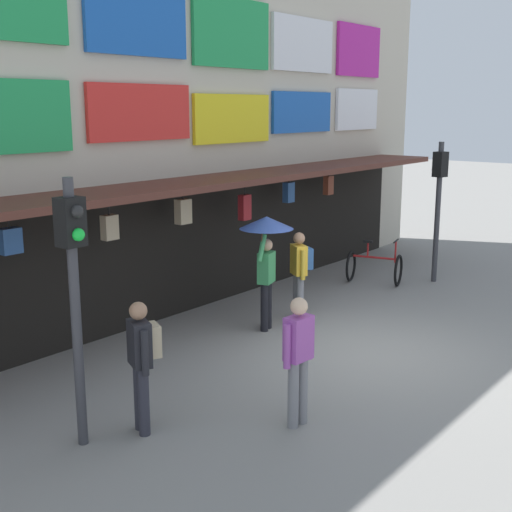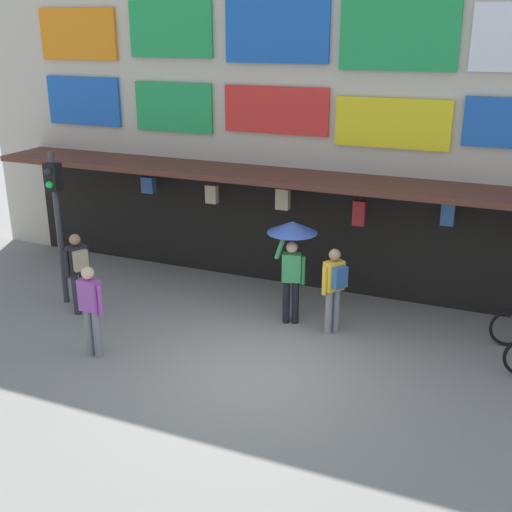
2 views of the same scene
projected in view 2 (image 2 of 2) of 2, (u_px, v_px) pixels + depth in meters
The scene contains 7 objects.
ground_plane at pixel (256, 371), 10.75m from camera, with size 80.00×80.00×0.00m, color gray.
shopfront at pixel (341, 105), 13.39m from camera, with size 18.00×2.60×8.00m.
traffic_light_near at pixel (56, 204), 12.80m from camera, with size 0.28×0.33×3.20m.
pedestrian_in_white at pixel (334, 285), 11.81m from camera, with size 0.47×0.48×1.68m.
pedestrian_with_umbrella at pixel (292, 244), 12.01m from camera, with size 0.96×0.96×2.08m.
pedestrian_in_black at pixel (91, 306), 10.97m from camera, with size 0.53×0.24×1.68m.
pedestrian_in_red at pixel (78, 268), 12.65m from camera, with size 0.45×0.49×1.68m.
Camera 2 is at (3.70, -8.73, 5.44)m, focal length 44.61 mm.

